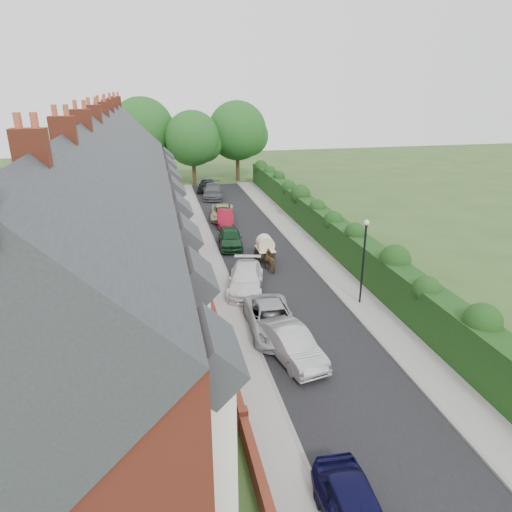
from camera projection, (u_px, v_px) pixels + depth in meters
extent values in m
plane|color=#2D4C1E|center=(330.00, 346.00, 22.63)|extent=(140.00, 140.00, 0.00)
cube|color=black|center=(267.00, 266.00, 32.58)|extent=(6.00, 58.00, 0.02)
cube|color=gray|center=(322.00, 261.00, 33.39)|extent=(2.20, 58.00, 0.12)
cube|color=gray|center=(214.00, 270.00, 31.78)|extent=(1.70, 58.00, 0.12)
cube|color=gray|center=(308.00, 262.00, 33.17)|extent=(0.18, 58.00, 0.13)
cube|color=gray|center=(225.00, 269.00, 31.94)|extent=(0.18, 58.00, 0.13)
cube|color=black|center=(346.00, 244.00, 33.33)|extent=(1.50, 58.00, 2.50)
cube|color=#993727|center=(108.00, 237.00, 28.40)|extent=(8.00, 40.00, 6.50)
cube|color=#2A2E32|center=(102.00, 186.00, 27.25)|extent=(8.00, 40.20, 8.00)
cube|color=white|center=(218.00, 443.00, 12.97)|extent=(0.70, 2.40, 5.20)
cube|color=black|center=(232.00, 473.00, 13.47)|extent=(0.06, 1.80, 1.60)
cube|color=black|center=(230.00, 407.00, 12.62)|extent=(0.06, 1.80, 1.60)
cube|color=#2A2E32|center=(209.00, 353.00, 11.88)|extent=(1.70, 2.60, 1.70)
cube|color=#3F2D2D|center=(202.00, 436.00, 15.38)|extent=(0.08, 0.90, 2.10)
cube|color=white|center=(198.00, 352.00, 14.10)|extent=(0.12, 1.20, 1.60)
cube|color=white|center=(200.00, 350.00, 17.54)|extent=(0.70, 2.40, 5.20)
cube|color=black|center=(211.00, 375.00, 18.04)|extent=(0.06, 1.80, 1.60)
cube|color=black|center=(209.00, 321.00, 17.19)|extent=(0.06, 1.80, 1.60)
cube|color=#2A2E32|center=(192.00, 279.00, 16.45)|extent=(1.70, 2.60, 1.70)
cube|color=#3F2D2D|center=(190.00, 356.00, 19.94)|extent=(0.08, 0.90, 2.10)
cube|color=white|center=(186.00, 287.00, 18.67)|extent=(0.12, 1.20, 1.60)
cube|color=white|center=(189.00, 295.00, 22.11)|extent=(0.70, 2.40, 5.20)
cube|color=black|center=(198.00, 316.00, 22.61)|extent=(0.06, 1.80, 1.60)
cube|color=black|center=(196.00, 271.00, 21.76)|extent=(0.06, 1.80, 1.60)
cube|color=#2A2E32|center=(183.00, 236.00, 21.02)|extent=(1.70, 2.60, 1.70)
cube|color=#3F2D2D|center=(182.00, 305.00, 24.51)|extent=(0.08, 0.90, 2.10)
cube|color=white|center=(179.00, 247.00, 23.24)|extent=(0.12, 1.20, 1.60)
cube|color=white|center=(182.00, 259.00, 26.68)|extent=(0.70, 2.40, 5.20)
cube|color=black|center=(190.00, 277.00, 27.18)|extent=(0.06, 1.80, 1.60)
cube|color=black|center=(188.00, 239.00, 26.33)|extent=(0.06, 1.80, 1.60)
cube|color=#2A2E32|center=(177.00, 209.00, 25.59)|extent=(1.70, 2.60, 1.70)
cube|color=#3F2D2D|center=(177.00, 270.00, 29.08)|extent=(0.08, 0.90, 2.10)
cube|color=white|center=(174.00, 220.00, 27.81)|extent=(0.12, 1.20, 1.60)
cube|color=white|center=(178.00, 233.00, 31.24)|extent=(0.70, 2.40, 5.20)
cube|color=black|center=(184.00, 249.00, 31.74)|extent=(0.06, 1.80, 1.60)
cube|color=black|center=(182.00, 216.00, 30.90)|extent=(0.06, 1.80, 1.60)
cube|color=#2A2E32|center=(172.00, 190.00, 30.16)|extent=(1.70, 2.60, 1.70)
cube|color=#3F2D2D|center=(173.00, 245.00, 33.65)|extent=(0.08, 0.90, 2.10)
cube|color=white|center=(170.00, 201.00, 32.38)|extent=(0.12, 1.20, 1.60)
cube|color=white|center=(174.00, 214.00, 35.81)|extent=(0.70, 2.40, 5.20)
cube|color=black|center=(179.00, 229.00, 36.31)|extent=(0.06, 1.80, 1.60)
cube|color=black|center=(178.00, 199.00, 35.46)|extent=(0.06, 1.80, 1.60)
cube|color=#2A2E32|center=(169.00, 176.00, 34.72)|extent=(1.70, 2.60, 1.70)
cube|color=#3F2D2D|center=(170.00, 226.00, 38.22)|extent=(0.08, 0.90, 2.10)
cube|color=white|center=(167.00, 187.00, 36.94)|extent=(0.12, 1.20, 1.60)
cube|color=white|center=(171.00, 200.00, 40.38)|extent=(0.70, 2.40, 5.20)
cube|color=black|center=(176.00, 212.00, 40.88)|extent=(0.06, 1.80, 1.60)
cube|color=black|center=(174.00, 186.00, 40.03)|extent=(0.06, 1.80, 1.60)
cube|color=#2A2E32|center=(167.00, 166.00, 39.29)|extent=(1.70, 2.60, 1.70)
cube|color=#3F2D2D|center=(168.00, 211.00, 42.78)|extent=(0.08, 0.90, 2.10)
cube|color=white|center=(165.00, 175.00, 41.51)|extent=(0.12, 1.20, 1.60)
cube|color=white|center=(169.00, 188.00, 44.95)|extent=(0.70, 2.40, 5.20)
cube|color=black|center=(173.00, 200.00, 45.45)|extent=(0.06, 1.80, 1.60)
cube|color=black|center=(172.00, 176.00, 44.60)|extent=(0.06, 1.80, 1.60)
cube|color=#2A2E32|center=(165.00, 157.00, 43.86)|extent=(1.70, 2.60, 1.70)
cube|color=#3F2D2D|center=(166.00, 199.00, 47.35)|extent=(0.08, 0.90, 2.10)
cube|color=white|center=(164.00, 166.00, 46.08)|extent=(0.12, 1.20, 1.60)
cube|color=brown|center=(33.00, 159.00, 12.21)|extent=(0.90, 0.50, 1.60)
cylinder|color=#A64D31|center=(18.00, 122.00, 11.83)|extent=(0.20, 0.20, 0.50)
cylinder|color=#A64D31|center=(34.00, 122.00, 11.91)|extent=(0.20, 0.20, 0.50)
cube|color=brown|center=(64.00, 139.00, 16.78)|extent=(0.90, 0.50, 1.60)
cylinder|color=#A64D31|center=(54.00, 112.00, 16.40)|extent=(0.20, 0.20, 0.50)
cylinder|color=#A64D31|center=(66.00, 112.00, 16.48)|extent=(0.20, 0.20, 0.50)
cube|color=brown|center=(82.00, 127.00, 21.34)|extent=(0.90, 0.50, 1.60)
cylinder|color=#A64D31|center=(75.00, 106.00, 20.97)|extent=(0.20, 0.20, 0.50)
cylinder|color=#A64D31|center=(84.00, 106.00, 21.05)|extent=(0.20, 0.20, 0.50)
cube|color=brown|center=(94.00, 119.00, 25.91)|extent=(0.90, 0.50, 1.60)
cylinder|color=#A64D31|center=(88.00, 102.00, 25.54)|extent=(0.20, 0.20, 0.50)
cylinder|color=#A64D31|center=(96.00, 102.00, 25.62)|extent=(0.20, 0.20, 0.50)
cube|color=brown|center=(102.00, 114.00, 30.48)|extent=(0.90, 0.50, 1.60)
cylinder|color=#A64D31|center=(97.00, 99.00, 30.11)|extent=(0.20, 0.20, 0.50)
cylinder|color=#A64D31|center=(104.00, 99.00, 30.19)|extent=(0.20, 0.20, 0.50)
cube|color=brown|center=(108.00, 110.00, 35.05)|extent=(0.90, 0.50, 1.60)
cylinder|color=#A64D31|center=(104.00, 97.00, 34.67)|extent=(0.20, 0.20, 0.50)
cylinder|color=#A64D31|center=(110.00, 97.00, 34.75)|extent=(0.20, 0.20, 0.50)
cube|color=brown|center=(113.00, 107.00, 39.62)|extent=(0.90, 0.50, 1.60)
cylinder|color=#A64D31|center=(109.00, 96.00, 39.24)|extent=(0.20, 0.20, 0.50)
cylinder|color=#A64D31|center=(114.00, 96.00, 39.32)|extent=(0.20, 0.20, 0.50)
cube|color=brown|center=(117.00, 105.00, 44.18)|extent=(0.90, 0.50, 1.60)
cylinder|color=#A64D31|center=(113.00, 95.00, 43.81)|extent=(0.20, 0.20, 0.50)
cylinder|color=#A64D31|center=(118.00, 94.00, 43.89)|extent=(0.20, 0.20, 0.50)
cube|color=brown|center=(258.00, 476.00, 14.54)|extent=(0.30, 4.70, 0.90)
cube|color=brown|center=(232.00, 383.00, 19.11)|extent=(0.30, 4.70, 0.90)
cube|color=brown|center=(216.00, 325.00, 23.68)|extent=(0.30, 4.70, 0.90)
cube|color=brown|center=(205.00, 286.00, 28.25)|extent=(0.30, 4.70, 0.90)
cube|color=brown|center=(197.00, 258.00, 32.81)|extent=(0.30, 4.70, 0.90)
cube|color=brown|center=(191.00, 237.00, 37.38)|extent=(0.30, 4.70, 0.90)
cube|color=brown|center=(187.00, 220.00, 41.95)|extent=(0.30, 4.70, 0.90)
cube|color=brown|center=(183.00, 207.00, 46.52)|extent=(0.30, 4.70, 0.90)
cube|color=brown|center=(243.00, 421.00, 16.79)|extent=(0.35, 0.35, 1.10)
cube|color=brown|center=(223.00, 349.00, 21.36)|extent=(0.35, 0.35, 1.10)
cube|color=brown|center=(210.00, 302.00, 25.93)|extent=(0.35, 0.35, 1.10)
cube|color=brown|center=(201.00, 270.00, 30.49)|extent=(0.35, 0.35, 1.10)
cube|color=brown|center=(194.00, 246.00, 35.06)|extent=(0.35, 0.35, 1.10)
cube|color=brown|center=(189.00, 227.00, 39.63)|extent=(0.35, 0.35, 1.10)
cube|color=brown|center=(185.00, 212.00, 44.20)|extent=(0.35, 0.35, 1.10)
cube|color=brown|center=(181.00, 200.00, 48.77)|extent=(0.35, 0.35, 1.10)
cylinder|color=black|center=(363.00, 266.00, 26.12)|extent=(0.12, 0.12, 4.80)
cylinder|color=black|center=(366.00, 225.00, 25.26)|extent=(0.20, 0.20, 0.10)
sphere|color=silver|center=(367.00, 223.00, 25.21)|extent=(0.32, 0.32, 0.32)
cylinder|color=#332316|center=(194.00, 167.00, 57.73)|extent=(0.50, 0.50, 4.75)
sphere|color=#174619|center=(193.00, 138.00, 56.49)|extent=(6.80, 6.80, 6.80)
sphere|color=#174619|center=(203.00, 143.00, 57.27)|extent=(4.76, 4.76, 4.76)
cylinder|color=#332316|center=(238.00, 161.00, 60.68)|extent=(0.50, 0.50, 5.25)
sphere|color=#174619|center=(237.00, 131.00, 59.31)|extent=(7.60, 7.60, 7.60)
sphere|color=#174619|center=(248.00, 136.00, 60.15)|extent=(5.32, 5.32, 5.32)
cylinder|color=#332316|center=(145.00, 162.00, 59.13)|extent=(0.50, 0.50, 5.50)
sphere|color=#174619|center=(143.00, 129.00, 57.69)|extent=(8.00, 8.00, 8.00)
sphere|color=#174619|center=(156.00, 135.00, 58.56)|extent=(5.60, 5.60, 5.60)
imported|color=#9C9DA0|center=(292.00, 344.00, 21.38)|extent=(2.50, 4.78, 1.50)
imported|color=#A9ACB1|center=(272.00, 319.00, 23.70)|extent=(2.65, 5.35, 1.46)
imported|color=white|center=(246.00, 279.00, 28.52)|extent=(3.32, 5.52, 1.50)
imported|color=#0F3318|center=(230.00, 238.00, 36.15)|extent=(2.21, 4.60, 1.52)
imported|color=maroon|center=(225.00, 218.00, 41.93)|extent=(1.86, 4.23, 1.35)
imported|color=#C6BC8F|center=(222.00, 212.00, 43.78)|extent=(2.88, 4.97, 1.30)
imported|color=#4E5055|center=(213.00, 191.00, 51.88)|extent=(2.80, 5.52, 1.54)
imported|color=black|center=(206.00, 185.00, 55.12)|extent=(2.80, 4.73, 1.51)
imported|color=#503A1D|center=(271.00, 261.00, 31.52)|extent=(1.13, 1.80, 1.41)
cube|color=black|center=(265.00, 252.00, 33.13)|extent=(1.08, 1.81, 0.45)
cylinder|color=beige|center=(265.00, 244.00, 32.91)|extent=(1.17, 1.13, 1.17)
cube|color=beige|center=(265.00, 249.00, 33.05)|extent=(1.19, 1.85, 0.04)
cylinder|color=black|center=(256.00, 254.00, 33.64)|extent=(0.07, 0.81, 0.81)
cylinder|color=black|center=(271.00, 253.00, 33.88)|extent=(0.07, 0.81, 0.81)
cylinder|color=black|center=(264.00, 256.00, 32.15)|extent=(0.06, 1.63, 0.06)
cylinder|color=black|center=(273.00, 255.00, 32.27)|extent=(0.06, 1.63, 0.06)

